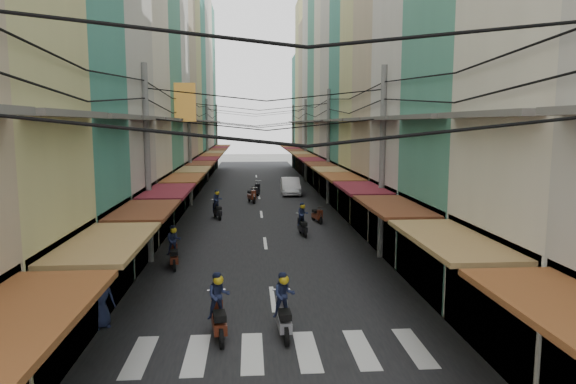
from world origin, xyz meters
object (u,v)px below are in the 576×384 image
bicycle (438,265)px  market_umbrella (481,240)px  white_car (291,194)px  traffic_sign (438,222)px

bicycle → market_umbrella: bearing=175.2°
white_car → market_umbrella: market_umbrella is taller
market_umbrella → traffic_sign: traffic_sign is taller
white_car → market_umbrella: bearing=-80.0°
market_umbrella → traffic_sign: 1.73m
white_car → traffic_sign: bearing=-81.5°
white_car → market_umbrella: (4.11, -25.91, 2.04)m
bicycle → traffic_sign: bearing=156.9°
white_car → traffic_sign: (3.23, -24.47, 2.37)m
market_umbrella → bicycle: bearing=86.5°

